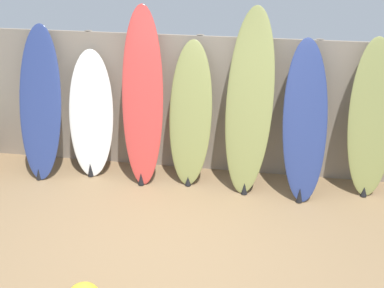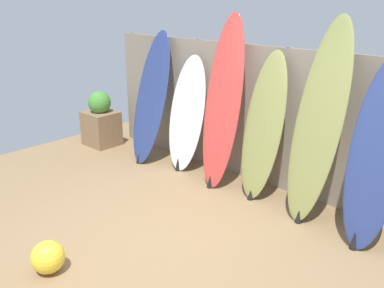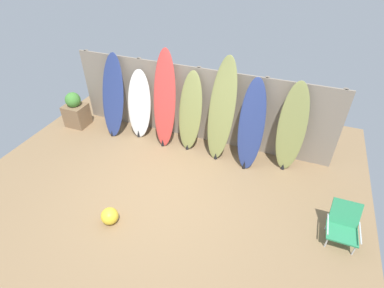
{
  "view_description": "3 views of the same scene",
  "coord_description": "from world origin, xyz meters",
  "px_view_note": "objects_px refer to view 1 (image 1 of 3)",
  "views": [
    {
      "loc": [
        0.98,
        -4.42,
        3.25
      ],
      "look_at": [
        0.16,
        0.48,
        1.03
      ],
      "focal_mm": 50.0,
      "sensor_mm": 36.0,
      "label": 1
    },
    {
      "loc": [
        2.66,
        -2.49,
        2.39
      ],
      "look_at": [
        -0.22,
        0.59,
        0.91
      ],
      "focal_mm": 40.0,
      "sensor_mm": 36.0,
      "label": 2
    },
    {
      "loc": [
        2.02,
        -3.66,
        4.26
      ],
      "look_at": [
        0.46,
        0.41,
        1.02
      ],
      "focal_mm": 28.0,
      "sensor_mm": 36.0,
      "label": 3
    }
  ],
  "objects_px": {
    "surfboard_navy_0": "(40,104)",
    "surfboard_red_2": "(143,98)",
    "surfboard_olive_6": "(372,120)",
    "surfboard_navy_5": "(305,122)",
    "surfboard_olive_4": "(249,103)",
    "surfboard_olive_3": "(190,115)",
    "surfboard_white_1": "(91,115)"
  },
  "relations": [
    {
      "from": "surfboard_olive_3",
      "to": "surfboard_olive_4",
      "type": "relative_size",
      "value": 0.81
    },
    {
      "from": "surfboard_olive_6",
      "to": "surfboard_red_2",
      "type": "bearing_deg",
      "value": -177.75
    },
    {
      "from": "surfboard_white_1",
      "to": "surfboard_olive_4",
      "type": "distance_m",
      "value": 2.05
    },
    {
      "from": "surfboard_red_2",
      "to": "surfboard_olive_6",
      "type": "height_order",
      "value": "surfboard_red_2"
    },
    {
      "from": "surfboard_navy_0",
      "to": "surfboard_olive_3",
      "type": "xyz_separation_m",
      "value": [
        1.93,
        0.07,
        -0.06
      ]
    },
    {
      "from": "surfboard_navy_5",
      "to": "surfboard_olive_6",
      "type": "xyz_separation_m",
      "value": [
        0.78,
        0.17,
        0.02
      ]
    },
    {
      "from": "surfboard_olive_4",
      "to": "surfboard_navy_5",
      "type": "xyz_separation_m",
      "value": [
        0.66,
        -0.07,
        -0.17
      ]
    },
    {
      "from": "surfboard_olive_3",
      "to": "surfboard_olive_6",
      "type": "bearing_deg",
      "value": 1.53
    },
    {
      "from": "surfboard_white_1",
      "to": "surfboard_red_2",
      "type": "distance_m",
      "value": 0.78
    },
    {
      "from": "surfboard_navy_0",
      "to": "surfboard_red_2",
      "type": "xyz_separation_m",
      "value": [
        1.34,
        0.02,
        0.14
      ]
    },
    {
      "from": "surfboard_white_1",
      "to": "surfboard_olive_3",
      "type": "xyz_separation_m",
      "value": [
        1.3,
        -0.03,
        0.1
      ]
    },
    {
      "from": "surfboard_white_1",
      "to": "surfboard_navy_5",
      "type": "distance_m",
      "value": 2.69
    },
    {
      "from": "surfboard_white_1",
      "to": "surfboard_navy_5",
      "type": "relative_size",
      "value": 0.86
    },
    {
      "from": "surfboard_navy_0",
      "to": "surfboard_navy_5",
      "type": "height_order",
      "value": "surfboard_navy_0"
    },
    {
      "from": "surfboard_navy_0",
      "to": "surfboard_olive_6",
      "type": "height_order",
      "value": "surfboard_navy_0"
    },
    {
      "from": "surfboard_red_2",
      "to": "surfboard_navy_0",
      "type": "bearing_deg",
      "value": -179.09
    },
    {
      "from": "surfboard_navy_0",
      "to": "surfboard_white_1",
      "type": "bearing_deg",
      "value": 8.94
    },
    {
      "from": "surfboard_white_1",
      "to": "surfboard_red_2",
      "type": "xyz_separation_m",
      "value": [
        0.71,
        -0.08,
        0.3
      ]
    },
    {
      "from": "surfboard_olive_3",
      "to": "surfboard_olive_6",
      "type": "relative_size",
      "value": 0.94
    },
    {
      "from": "surfboard_white_1",
      "to": "surfboard_navy_5",
      "type": "height_order",
      "value": "surfboard_navy_5"
    },
    {
      "from": "surfboard_navy_0",
      "to": "surfboard_olive_4",
      "type": "distance_m",
      "value": 2.66
    },
    {
      "from": "surfboard_navy_0",
      "to": "surfboard_olive_3",
      "type": "distance_m",
      "value": 1.93
    },
    {
      "from": "surfboard_navy_0",
      "to": "surfboard_navy_5",
      "type": "bearing_deg",
      "value": -0.74
    },
    {
      "from": "surfboard_white_1",
      "to": "surfboard_olive_4",
      "type": "relative_size",
      "value": 0.73
    },
    {
      "from": "surfboard_navy_5",
      "to": "surfboard_olive_6",
      "type": "height_order",
      "value": "surfboard_olive_6"
    },
    {
      "from": "surfboard_red_2",
      "to": "surfboard_olive_6",
      "type": "bearing_deg",
      "value": 2.25
    },
    {
      "from": "surfboard_olive_4",
      "to": "surfboard_navy_5",
      "type": "relative_size",
      "value": 1.18
    },
    {
      "from": "surfboard_olive_6",
      "to": "surfboard_navy_5",
      "type": "bearing_deg",
      "value": -167.52
    },
    {
      "from": "surfboard_red_2",
      "to": "surfboard_olive_6",
      "type": "relative_size",
      "value": 1.16
    },
    {
      "from": "surfboard_navy_0",
      "to": "surfboard_white_1",
      "type": "distance_m",
      "value": 0.66
    },
    {
      "from": "surfboard_olive_3",
      "to": "surfboard_red_2",
      "type": "bearing_deg",
      "value": -175.1
    },
    {
      "from": "surfboard_red_2",
      "to": "surfboard_olive_4",
      "type": "distance_m",
      "value": 1.31
    }
  ]
}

